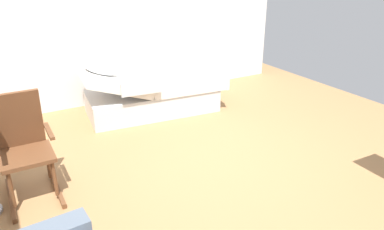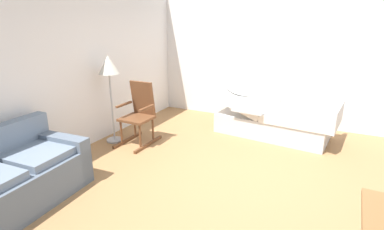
# 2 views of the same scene
# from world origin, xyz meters

# --- Properties ---
(ground_plane) EXTENTS (6.74, 6.74, 0.00)m
(ground_plane) POSITION_xyz_m (0.00, 0.00, 0.00)
(ground_plane) COLOR #9E7247
(side_wall) EXTENTS (0.10, 5.59, 2.70)m
(side_wall) POSITION_xyz_m (2.67, 0.00, 1.35)
(side_wall) COLOR white
(side_wall) RESTS_ON ground
(hospital_bed) EXTENTS (1.16, 2.20, 0.91)m
(hospital_bed) POSITION_xyz_m (1.85, 0.04, 0.29)
(hospital_bed) COLOR silver
(hospital_bed) RESTS_ON ground
(rocking_chair) EXTENTS (0.76, 0.51, 1.05)m
(rocking_chair) POSITION_xyz_m (0.49, 1.99, 0.50)
(rocking_chair) COLOR brown
(rocking_chair) RESTS_ON ground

